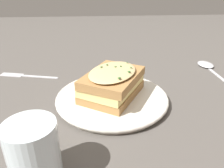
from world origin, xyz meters
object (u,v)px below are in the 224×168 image
at_px(fork, 22,75).
at_px(sandwich, 112,83).
at_px(water_glass, 34,153).
at_px(spoon, 207,66).
at_px(dinner_plate, 112,98).

bearing_deg(fork, sandwich, -109.96).
bearing_deg(fork, water_glass, -147.28).
height_order(fork, spoon, spoon).
bearing_deg(fork, spoon, -73.80).
bearing_deg(fork, dinner_plate, -109.72).
xyz_separation_m(water_glass, spoon, (0.44, 0.40, -0.04)).
distance_m(sandwich, spoon, 0.37).
height_order(sandwich, spoon, sandwich).
distance_m(dinner_plate, fork, 0.30).
distance_m(water_glass, fork, 0.39).
relative_size(water_glass, fork, 0.54).
distance_m(dinner_plate, spoon, 0.37).
relative_size(dinner_plate, water_glass, 2.74).
bearing_deg(spoon, fork, -177.18).
bearing_deg(water_glass, fork, 109.08).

